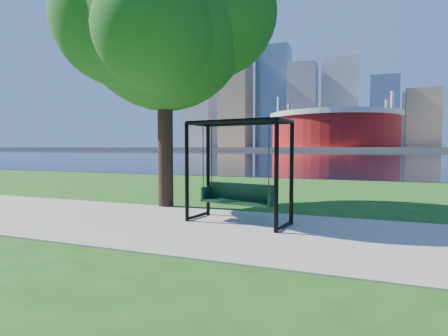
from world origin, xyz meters
The scene contains 8 objects.
ground centered at (0.00, 0.00, 0.00)m, with size 900.00×900.00×0.00m, color #1E5114.
path centered at (0.00, -0.50, 0.01)m, with size 120.00×4.00×0.03m, color #9E937F.
river centered at (0.00, 102.00, 0.01)m, with size 900.00×180.00×0.02m, color black.
far_bank centered at (0.00, 306.00, 1.00)m, with size 900.00×228.00×2.00m, color #937F60.
stadium centered at (-10.00, 235.00, 14.23)m, with size 83.00×83.00×32.00m.
skyline centered at (-4.27, 319.39, 35.89)m, with size 392.00×66.00×96.50m.
swing centered at (0.25, 0.14, 1.10)m, with size 2.36×1.33×2.29m.
park_tree centered at (-2.45, 1.61, 5.22)m, with size 6.05×5.47×7.51m.
Camera 1 is at (2.62, -7.17, 1.69)m, focal length 28.00 mm.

